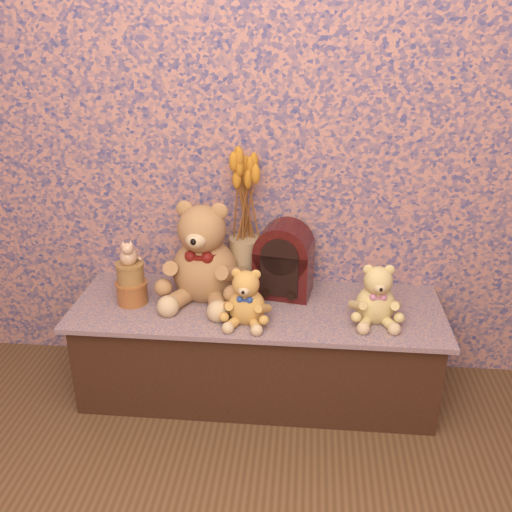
{
  "coord_description": "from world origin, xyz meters",
  "views": [
    {
      "loc": [
        0.19,
        -0.77,
        1.53
      ],
      "look_at": [
        0.0,
        1.2,
        0.65
      ],
      "focal_mm": 40.23,
      "sensor_mm": 36.0,
      "label": 1
    }
  ],
  "objects_px": {
    "ceramic_vase": "(245,263)",
    "cat_figurine": "(128,251)",
    "teddy_large": "(204,246)",
    "teddy_small": "(377,290)",
    "cathedral_radio": "(284,259)",
    "biscuit_tin_lower": "(132,292)",
    "teddy_medium": "(246,293)"
  },
  "relations": [
    {
      "from": "ceramic_vase",
      "to": "cat_figurine",
      "type": "bearing_deg",
      "value": -157.23
    },
    {
      "from": "ceramic_vase",
      "to": "biscuit_tin_lower",
      "type": "height_order",
      "value": "ceramic_vase"
    },
    {
      "from": "teddy_large",
      "to": "teddy_medium",
      "type": "relative_size",
      "value": 1.88
    },
    {
      "from": "ceramic_vase",
      "to": "cat_figurine",
      "type": "height_order",
      "value": "cat_figurine"
    },
    {
      "from": "teddy_medium",
      "to": "cat_figurine",
      "type": "height_order",
      "value": "cat_figurine"
    },
    {
      "from": "cathedral_radio",
      "to": "biscuit_tin_lower",
      "type": "height_order",
      "value": "cathedral_radio"
    },
    {
      "from": "teddy_large",
      "to": "cat_figurine",
      "type": "distance_m",
      "value": 0.3
    },
    {
      "from": "cathedral_radio",
      "to": "teddy_small",
      "type": "bearing_deg",
      "value": -17.79
    },
    {
      "from": "teddy_small",
      "to": "biscuit_tin_lower",
      "type": "bearing_deg",
      "value": 173.56
    },
    {
      "from": "teddy_medium",
      "to": "cathedral_radio",
      "type": "bearing_deg",
      "value": 65.24
    },
    {
      "from": "teddy_large",
      "to": "cat_figurine",
      "type": "xyz_separation_m",
      "value": [
        -0.29,
        -0.09,
        0.01
      ]
    },
    {
      "from": "teddy_large",
      "to": "cathedral_radio",
      "type": "bearing_deg",
      "value": 15.22
    },
    {
      "from": "teddy_small",
      "to": "cat_figurine",
      "type": "bearing_deg",
      "value": 173.56
    },
    {
      "from": "teddy_large",
      "to": "teddy_small",
      "type": "relative_size",
      "value": 1.77
    },
    {
      "from": "teddy_medium",
      "to": "ceramic_vase",
      "type": "distance_m",
      "value": 0.29
    },
    {
      "from": "teddy_medium",
      "to": "biscuit_tin_lower",
      "type": "height_order",
      "value": "teddy_medium"
    },
    {
      "from": "teddy_small",
      "to": "cathedral_radio",
      "type": "bearing_deg",
      "value": 149.04
    },
    {
      "from": "teddy_large",
      "to": "biscuit_tin_lower",
      "type": "distance_m",
      "value": 0.35
    },
    {
      "from": "ceramic_vase",
      "to": "teddy_small",
      "type": "bearing_deg",
      "value": -23.9
    },
    {
      "from": "ceramic_vase",
      "to": "cat_figurine",
      "type": "xyz_separation_m",
      "value": [
        -0.44,
        -0.18,
        0.12
      ]
    },
    {
      "from": "cathedral_radio",
      "to": "ceramic_vase",
      "type": "height_order",
      "value": "cathedral_radio"
    },
    {
      "from": "teddy_large",
      "to": "teddy_small",
      "type": "distance_m",
      "value": 0.7
    },
    {
      "from": "teddy_medium",
      "to": "ceramic_vase",
      "type": "xyz_separation_m",
      "value": [
        -0.04,
        0.29,
        -0.01
      ]
    },
    {
      "from": "teddy_medium",
      "to": "teddy_small",
      "type": "xyz_separation_m",
      "value": [
        0.49,
        0.05,
        0.01
      ]
    },
    {
      "from": "teddy_small",
      "to": "cathedral_radio",
      "type": "distance_m",
      "value": 0.41
    },
    {
      "from": "teddy_small",
      "to": "cathedral_radio",
      "type": "xyz_separation_m",
      "value": [
        -0.36,
        0.19,
        0.03
      ]
    },
    {
      "from": "teddy_large",
      "to": "cathedral_radio",
      "type": "height_order",
      "value": "teddy_large"
    },
    {
      "from": "biscuit_tin_lower",
      "to": "cat_figurine",
      "type": "height_order",
      "value": "cat_figurine"
    },
    {
      "from": "teddy_large",
      "to": "teddy_medium",
      "type": "xyz_separation_m",
      "value": [
        0.19,
        -0.19,
        -0.1
      ]
    },
    {
      "from": "teddy_medium",
      "to": "cat_figurine",
      "type": "bearing_deg",
      "value": 171.22
    },
    {
      "from": "ceramic_vase",
      "to": "cat_figurine",
      "type": "distance_m",
      "value": 0.49
    },
    {
      "from": "cat_figurine",
      "to": "cathedral_radio",
      "type": "bearing_deg",
      "value": -2.21
    }
  ]
}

